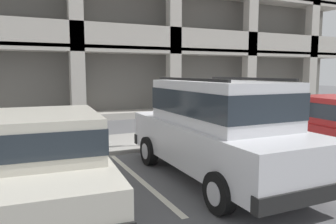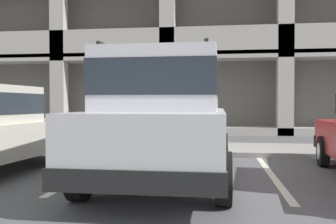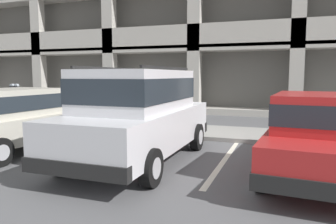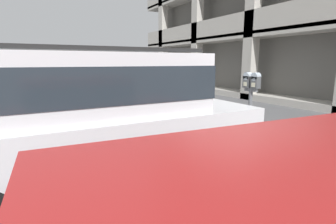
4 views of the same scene
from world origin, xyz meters
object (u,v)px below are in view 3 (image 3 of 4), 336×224
(red_sedan, at_px, (19,118))
(parking_meter_far, at_px, (15,94))
(parking_meter_near, at_px, (186,96))
(silver_suv, at_px, (138,112))
(fire_hydrant, at_px, (75,116))
(dark_hatchback, at_px, (320,133))

(red_sedan, height_order, parking_meter_far, parking_meter_far)
(red_sedan, distance_m, parking_meter_near, 4.49)
(silver_suv, height_order, red_sedan, silver_suv)
(parking_meter_far, distance_m, fire_hydrant, 2.44)
(dark_hatchback, relative_size, fire_hydrant, 6.58)
(red_sedan, relative_size, parking_meter_near, 2.98)
(silver_suv, distance_m, fire_hydrant, 4.97)
(parking_meter_near, xyz_separation_m, fire_hydrant, (-4.08, 0.30, -0.80))
(fire_hydrant, bearing_deg, parking_meter_near, -4.17)
(parking_meter_near, relative_size, fire_hydrant, 2.20)
(parking_meter_far, bearing_deg, red_sedan, -44.29)
(dark_hatchback, bearing_deg, fire_hydrant, 162.81)
(red_sedan, height_order, parking_meter_near, parking_meter_near)
(red_sedan, height_order, dark_hatchback, same)
(red_sedan, bearing_deg, parking_meter_near, 43.51)
(red_sedan, xyz_separation_m, parking_meter_far, (-2.94, 2.87, 0.37))
(dark_hatchback, relative_size, parking_meter_far, 3.19)
(silver_suv, height_order, dark_hatchback, silver_suv)
(parking_meter_far, bearing_deg, dark_hatchback, -15.52)
(silver_suv, height_order, parking_meter_far, silver_suv)
(dark_hatchback, bearing_deg, parking_meter_near, 146.01)
(dark_hatchback, height_order, parking_meter_near, parking_meter_near)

